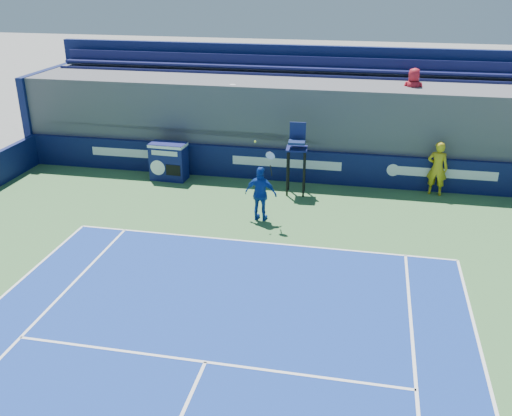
% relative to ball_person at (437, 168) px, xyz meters
% --- Properties ---
extents(ball_person, '(0.77, 0.58, 1.90)m').
position_rel_ball_person_xyz_m(ball_person, '(0.00, 0.00, 0.00)').
color(ball_person, gold).
rests_on(ball_person, apron).
extents(back_hoarding, '(20.40, 0.21, 1.20)m').
position_rel_ball_person_xyz_m(back_hoarding, '(-5.25, 0.32, -0.36)').
color(back_hoarding, '#0B1241').
rests_on(back_hoarding, ground).
extents(match_clock, '(1.35, 0.79, 1.40)m').
position_rel_ball_person_xyz_m(match_clock, '(-9.53, -0.39, -0.22)').
color(match_clock, '#101550').
rests_on(match_clock, ground).
extents(umpire_chair, '(0.74, 0.74, 2.48)m').
position_rel_ball_person_xyz_m(umpire_chair, '(-4.74, -0.83, 0.56)').
color(umpire_chair, black).
rests_on(umpire_chair, ground).
extents(tennis_player, '(1.06, 0.55, 2.57)m').
position_rel_ball_person_xyz_m(tennis_player, '(-5.50, -3.31, -0.08)').
color(tennis_player, '#123999').
rests_on(tennis_player, apron).
extents(stadium_seating, '(21.00, 4.05, 4.40)m').
position_rel_ball_person_xyz_m(stadium_seating, '(-5.23, 2.36, 0.87)').
color(stadium_seating, '#4E4E53').
rests_on(stadium_seating, ground).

